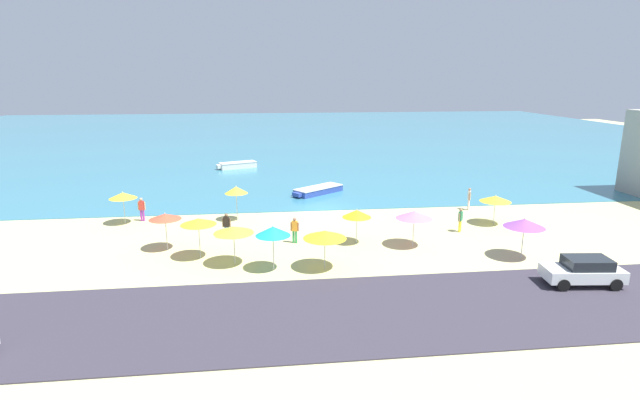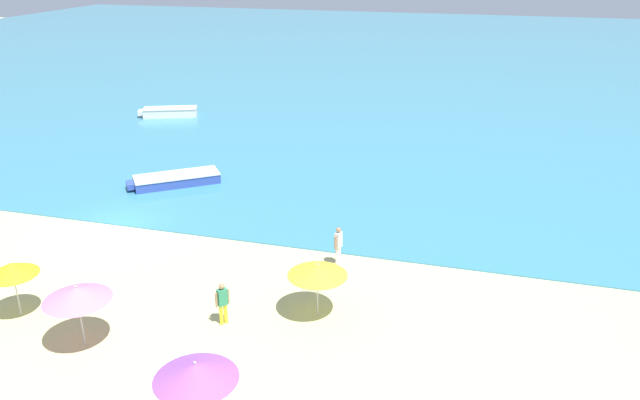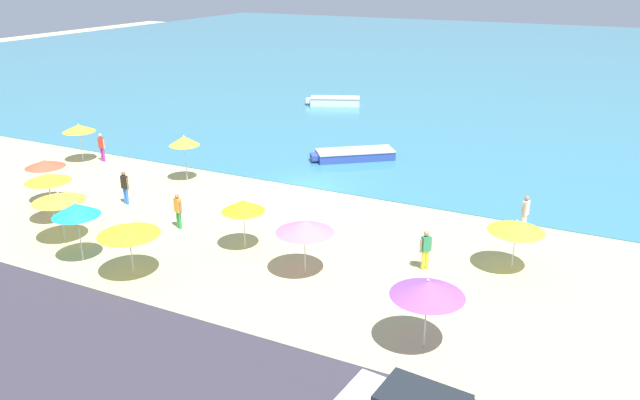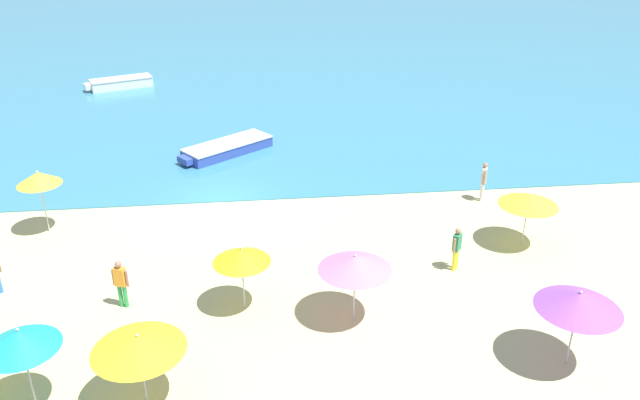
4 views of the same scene
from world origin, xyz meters
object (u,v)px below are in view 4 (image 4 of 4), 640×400
beach_umbrella_6 (355,263)px  skiff_nearshore (120,83)px  beach_umbrella_7 (38,178)px  beach_umbrella_2 (529,200)px  beach_umbrella_9 (242,255)px  beach_umbrella_3 (138,343)px  bather_2 (121,282)px  bather_3 (457,246)px  beach_umbrella_1 (579,301)px  beach_umbrella_5 (20,339)px  skiff_offshore (227,148)px  bather_1 (484,179)px

beach_umbrella_6 → skiff_nearshore: 31.90m
beach_umbrella_7 → beach_umbrella_6: bearing=-32.4°
beach_umbrella_2 → beach_umbrella_9: size_ratio=0.97×
beach_umbrella_3 → bather_2: (-1.38, 4.68, -1.06)m
beach_umbrella_3 → bather_3: (10.30, 5.74, -1.08)m
beach_umbrella_1 → bather_2: bearing=161.9°
beach_umbrella_5 → beach_umbrella_6: size_ratio=1.10×
beach_umbrella_7 → skiff_offshore: 10.82m
beach_umbrella_1 → skiff_offshore: (-10.27, 18.07, -1.84)m
bather_2 → bather_1: bearing=24.4°
beach_umbrella_3 → bather_1: size_ratio=1.34×
bather_3 → bather_1: bearing=61.8°
beach_umbrella_1 → beach_umbrella_7: 20.07m
beach_umbrella_5 → bather_1: bearing=34.7°
beach_umbrella_1 → beach_umbrella_5: 14.86m
bather_1 → beach_umbrella_1: bearing=-96.9°
beach_umbrella_3 → beach_umbrella_7: 11.74m
beach_umbrella_2 → skiff_nearshore: 32.12m
beach_umbrella_7 → beach_umbrella_9: bearing=-38.2°
beach_umbrella_5 → beach_umbrella_7: 10.60m
beach_umbrella_9 → skiff_offshore: bearing=93.7°
beach_umbrella_2 → bather_2: bearing=-170.2°
bather_2 → skiff_offshore: size_ratio=0.35×
skiff_nearshore → skiff_offshore: size_ratio=0.95×
bather_1 → beach_umbrella_5: bearing=-145.3°
beach_umbrella_2 → beach_umbrella_3: size_ratio=0.92×
beach_umbrella_9 → bather_3: 7.92m
bather_2 → beach_umbrella_9: bearing=-7.3°
beach_umbrella_1 → bather_3: bearing=107.1°
beach_umbrella_2 → bather_3: (-3.22, -1.51, -0.98)m
beach_umbrella_6 → bather_1: (7.18, 8.18, -1.07)m
beach_umbrella_1 → skiff_nearshore: (-18.25, 32.19, -1.78)m
beach_umbrella_5 → bather_3: size_ratio=1.56×
beach_umbrella_6 → beach_umbrella_1: bearing=-26.0°
beach_umbrella_7 → beach_umbrella_3: bearing=-62.8°
beach_umbrella_6 → skiff_nearshore: size_ratio=0.51×
beach_umbrella_2 → skiff_nearshore: (-19.79, 25.25, -1.52)m
bather_1 → skiff_offshore: (-11.60, 7.04, -0.67)m
beach_umbrella_6 → skiff_offshore: (-4.42, 15.22, -1.74)m
bather_1 → beach_umbrella_7: bearing=-177.2°
beach_umbrella_7 → beach_umbrella_9: size_ratio=1.16×
beach_umbrella_1 → beach_umbrella_9: size_ratio=1.09×
bather_1 → skiff_nearshore: (-19.58, 21.16, -0.62)m
beach_umbrella_5 → beach_umbrella_9: (5.50, 4.04, -0.29)m
beach_umbrella_7 → skiff_offshore: beach_umbrella_7 is taller
beach_umbrella_5 → beach_umbrella_2: bearing=23.5°
beach_umbrella_5 → beach_umbrella_9: 6.83m
beach_umbrella_2 → beach_umbrella_9: 11.33m
beach_umbrella_6 → bather_1: size_ratio=1.32×
beach_umbrella_6 → beach_umbrella_7: size_ratio=0.89×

